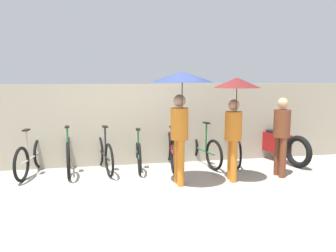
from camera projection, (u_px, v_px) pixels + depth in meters
name	position (u px, v px, depth m)	size (l,w,h in m)	color
ground_plane	(150.00, 199.00, 5.31)	(30.00, 30.00, 0.00)	#9E998E
back_wall	(136.00, 125.00, 7.35)	(13.43, 0.12, 1.81)	gray
parked_bicycle_0	(31.00, 157.00, 6.63)	(0.46, 1.63, 0.97)	black
parked_bicycle_1	(68.00, 154.00, 6.78)	(0.44, 1.73, 0.99)	black
parked_bicycle_2	(104.00, 154.00, 6.89)	(0.51, 1.64, 1.02)	black
parked_bicycle_3	(138.00, 152.00, 7.13)	(0.44, 1.70, 1.03)	black
parked_bicycle_4	(171.00, 148.00, 7.22)	(0.44, 1.74, 1.00)	black
parked_bicycle_5	(202.00, 149.00, 7.39)	(0.54, 1.70, 1.00)	black
parked_bicycle_6	(232.00, 148.00, 7.50)	(0.46, 1.61, 1.01)	black
pedestrian_leading	(181.00, 95.00, 5.70)	(1.08, 1.08, 2.06)	#C66B1E
pedestrian_center	(235.00, 104.00, 5.97)	(0.85, 0.85, 1.95)	#C66B1E
pedestrian_trailing	(281.00, 131.00, 6.41)	(0.32, 0.32, 1.56)	brown
motorcycle	(276.00, 144.00, 7.68)	(0.78, 1.97, 0.92)	black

